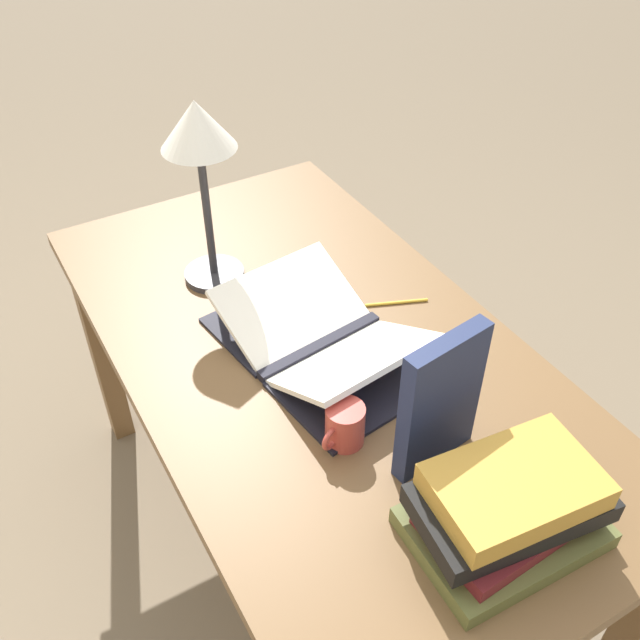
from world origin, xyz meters
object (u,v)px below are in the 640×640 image
(book_standing_upright, at_px, (440,402))
(coffee_mug, at_px, (344,425))
(pencil, at_px, (396,303))
(open_book, at_px, (321,339))
(book_stack_tall, at_px, (508,508))
(reading_lamp, at_px, (199,146))

(book_standing_upright, xyz_separation_m, coffee_mug, (0.11, 0.12, -0.10))
(coffee_mug, relative_size, pencil, 0.72)
(open_book, bearing_deg, coffee_mug, 152.04)
(open_book, height_order, book_stack_tall, book_stack_tall)
(book_stack_tall, relative_size, coffee_mug, 3.23)
(coffee_mug, height_order, pencil, coffee_mug)
(open_book, distance_m, reading_lamp, 0.47)
(book_standing_upright, height_order, coffee_mug, book_standing_upright)
(book_standing_upright, bearing_deg, coffee_mug, 39.89)
(coffee_mug, bearing_deg, open_book, -20.43)
(open_book, distance_m, book_standing_upright, 0.36)
(reading_lamp, distance_m, coffee_mug, 0.65)
(reading_lamp, distance_m, pencil, 0.54)
(book_stack_tall, distance_m, pencil, 0.60)
(open_book, height_order, reading_lamp, reading_lamp)
(open_book, relative_size, reading_lamp, 1.17)
(reading_lamp, bearing_deg, book_stack_tall, -172.07)
(reading_lamp, relative_size, coffee_mug, 4.45)
(book_standing_upright, height_order, reading_lamp, reading_lamp)
(reading_lamp, xyz_separation_m, pencil, (-0.30, -0.31, -0.33))
(open_book, bearing_deg, reading_lamp, 6.93)
(coffee_mug, xyz_separation_m, pencil, (0.28, -0.31, -0.04))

